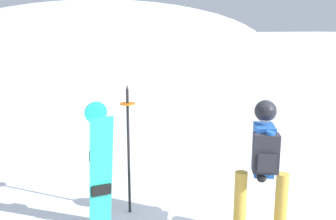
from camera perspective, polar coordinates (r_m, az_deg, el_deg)
The scene contains 4 objects.
ridge_peak_main at distance 42.91m, azimuth -8.91°, elevation 8.63°, with size 35.10×31.59×10.46m.
snowboarder_main at distance 4.69m, azimuth 13.73°, elevation -8.24°, with size 1.63×1.07×1.71m.
spare_snowboard at distance 4.93m, azimuth -9.91°, elevation -8.20°, with size 0.28×0.34×1.63m.
piste_marker_near at distance 5.24m, azimuth -5.84°, elevation -4.54°, with size 0.20×0.20×1.80m.
Camera 1 is at (-2.98, -2.97, 2.53)m, focal length 41.55 mm.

